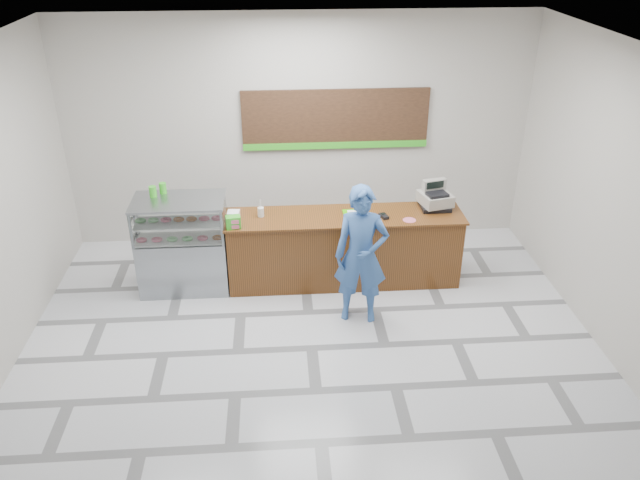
{
  "coord_description": "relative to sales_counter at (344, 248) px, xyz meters",
  "views": [
    {
      "loc": [
        -0.34,
        -6.07,
        4.71
      ],
      "look_at": [
        0.17,
        0.9,
        1.01
      ],
      "focal_mm": 35.0,
      "sensor_mm": 36.0,
      "label": 1
    }
  ],
  "objects": [
    {
      "name": "floor",
      "position": [
        -0.55,
        -1.55,
        -0.52
      ],
      "size": [
        7.0,
        7.0,
        0.0
      ],
      "primitive_type": "plane",
      "color": "silver",
      "rests_on": "ground"
    },
    {
      "name": "back_wall",
      "position": [
        -0.55,
        1.45,
        1.23
      ],
      "size": [
        7.0,
        0.0,
        7.0
      ],
      "primitive_type": "plane",
      "rotation": [
        1.57,
        0.0,
        0.0
      ],
      "color": "#BAB4AB",
      "rests_on": "floor"
    },
    {
      "name": "ceiling",
      "position": [
        -0.55,
        -1.55,
        2.98
      ],
      "size": [
        7.0,
        7.0,
        0.0
      ],
      "primitive_type": "plane",
      "rotation": [
        3.14,
        0.0,
        0.0
      ],
      "color": "silver",
      "rests_on": "back_wall"
    },
    {
      "name": "sales_counter",
      "position": [
        0.0,
        0.0,
        0.0
      ],
      "size": [
        3.26,
        0.76,
        1.03
      ],
      "color": "brown",
      "rests_on": "floor"
    },
    {
      "name": "display_case",
      "position": [
        -2.22,
        -0.0,
        0.16
      ],
      "size": [
        1.22,
        0.72,
        1.33
      ],
      "color": "gray",
      "rests_on": "floor"
    },
    {
      "name": "menu_board",
      "position": [
        -0.0,
        1.41,
        1.42
      ],
      "size": [
        2.8,
        0.06,
        0.9
      ],
      "color": "black",
      "rests_on": "back_wall"
    },
    {
      "name": "cash_register",
      "position": [
        1.28,
        0.17,
        0.65
      ],
      "size": [
        0.48,
        0.5,
        0.38
      ],
      "rotation": [
        0.0,
        0.0,
        0.25
      ],
      "color": "black",
      "rests_on": "sales_counter"
    },
    {
      "name": "card_terminal",
      "position": [
        0.52,
        -0.11,
        0.53
      ],
      "size": [
        0.13,
        0.18,
        0.04
      ],
      "primitive_type": "cube",
      "rotation": [
        0.0,
        0.0,
        0.35
      ],
      "color": "black",
      "rests_on": "sales_counter"
    },
    {
      "name": "serving_tray",
      "position": [
        0.15,
        0.04,
        0.52
      ],
      "size": [
        0.33,
        0.24,
        0.02
      ],
      "rotation": [
        0.0,
        0.0,
        0.03
      ],
      "color": "#3DC202",
      "rests_on": "sales_counter"
    },
    {
      "name": "napkin_box",
      "position": [
        -1.5,
        -0.05,
        0.58
      ],
      "size": [
        0.17,
        0.17,
        0.13
      ],
      "primitive_type": "cube",
      "rotation": [
        0.0,
        0.0,
        -0.09
      ],
      "color": "white",
      "rests_on": "sales_counter"
    },
    {
      "name": "straw_cup",
      "position": [
        -1.14,
        0.05,
        0.58
      ],
      "size": [
        0.09,
        0.09,
        0.13
      ],
      "primitive_type": "cylinder",
      "color": "silver",
      "rests_on": "sales_counter"
    },
    {
      "name": "promo_box",
      "position": [
        -1.49,
        -0.27,
        0.6
      ],
      "size": [
        0.21,
        0.15,
        0.17
      ],
      "primitive_type": "cube",
      "rotation": [
        0.0,
        0.0,
        0.16
      ],
      "color": "green",
      "rests_on": "sales_counter"
    },
    {
      "name": "donut_decal",
      "position": [
        0.85,
        -0.21,
        0.52
      ],
      "size": [
        0.18,
        0.18,
        0.0
      ],
      "primitive_type": "cylinder",
      "color": "#D35F79",
      "rests_on": "sales_counter"
    },
    {
      "name": "green_cup_left",
      "position": [
        -2.56,
        0.13,
        0.89
      ],
      "size": [
        0.1,
        0.1,
        0.15
      ],
      "primitive_type": "cylinder",
      "color": "green",
      "rests_on": "display_case"
    },
    {
      "name": "green_cup_right",
      "position": [
        -2.44,
        0.25,
        0.89
      ],
      "size": [
        0.09,
        0.09,
        0.15
      ],
      "primitive_type": "cylinder",
      "color": "green",
      "rests_on": "display_case"
    },
    {
      "name": "customer",
      "position": [
        0.11,
        -0.92,
        0.4
      ],
      "size": [
        0.73,
        0.54,
        1.83
      ],
      "primitive_type": "imported",
      "rotation": [
        0.0,
        0.0,
        -0.16
      ],
      "color": "#345EA1",
      "rests_on": "floor"
    }
  ]
}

